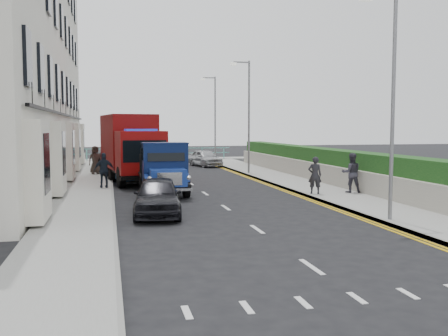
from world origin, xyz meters
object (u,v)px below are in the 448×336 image
lamp_far (214,114)px  bedford_lorry (164,172)px  lamp_mid (247,110)px  parked_car_front (157,196)px  pedestrian_east_near (315,175)px  lamp_near (390,93)px  red_lorry (131,146)px

lamp_far → bedford_lorry: (-6.02, -18.26, -2.95)m
lamp_mid → lamp_far: 10.00m
parked_car_front → pedestrian_east_near: pedestrian_east_near is taller
lamp_near → lamp_mid: 16.00m
lamp_near → parked_car_front: size_ratio=1.83×
parked_car_front → pedestrian_east_near: 7.64m
lamp_far → lamp_mid: bearing=-90.0°
lamp_near → pedestrian_east_near: lamp_near is taller
red_lorry → pedestrian_east_near: size_ratio=4.52×
lamp_far → pedestrian_east_near: (0.22, -19.96, -3.08)m
lamp_far → pedestrian_east_near: bearing=-89.4°
lamp_mid → bedford_lorry: bearing=-126.1°
lamp_mid → lamp_far: size_ratio=1.00×
lamp_mid → bedford_lorry: lamp_mid is taller
lamp_far → pedestrian_east_near: lamp_far is taller
lamp_near → red_lorry: 15.74m
parked_car_front → lamp_far: bearing=79.5°
lamp_mid → parked_car_front: size_ratio=1.83×
lamp_near → bedford_lorry: 10.24m
pedestrian_east_near → lamp_far: bearing=-74.6°
lamp_near → pedestrian_east_near: bearing=87.9°
bedford_lorry → lamp_near: bearing=-52.1°
bedford_lorry → pedestrian_east_near: bedford_lorry is taller
parked_car_front → pedestrian_east_near: bearing=29.4°
bedford_lorry → parked_car_front: size_ratio=1.27×
lamp_mid → red_lorry: bearing=-163.4°
lamp_mid → red_lorry: 7.78m
lamp_mid → lamp_far: same height
red_lorry → lamp_near: bearing=-70.6°
bedford_lorry → red_lorry: red_lorry is taller
bedford_lorry → parked_car_front: (-0.76, -4.74, -0.40)m
lamp_near → lamp_mid: same height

